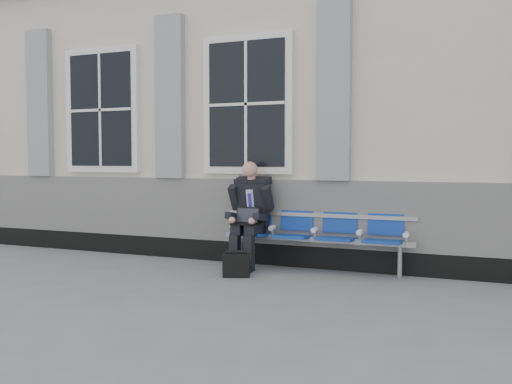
% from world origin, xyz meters
% --- Properties ---
extents(ground, '(70.00, 70.00, 0.00)m').
position_xyz_m(ground, '(0.00, 0.00, 0.00)').
color(ground, slate).
rests_on(ground, ground).
extents(station_building, '(14.40, 4.40, 4.49)m').
position_xyz_m(station_building, '(-0.02, 3.47, 2.22)').
color(station_building, silver).
rests_on(station_building, ground).
extents(bench, '(2.60, 0.47, 0.91)m').
position_xyz_m(bench, '(1.40, 1.32, 0.55)').
color(bench, '#9EA0A3').
rests_on(bench, ground).
extents(businessman, '(0.59, 0.79, 1.45)m').
position_xyz_m(businessman, '(0.51, 1.19, 0.78)').
color(businessman, black).
rests_on(businessman, ground).
extents(briefcase, '(0.36, 0.25, 0.34)m').
position_xyz_m(briefcase, '(0.61, 0.52, 0.16)').
color(briefcase, black).
rests_on(briefcase, ground).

